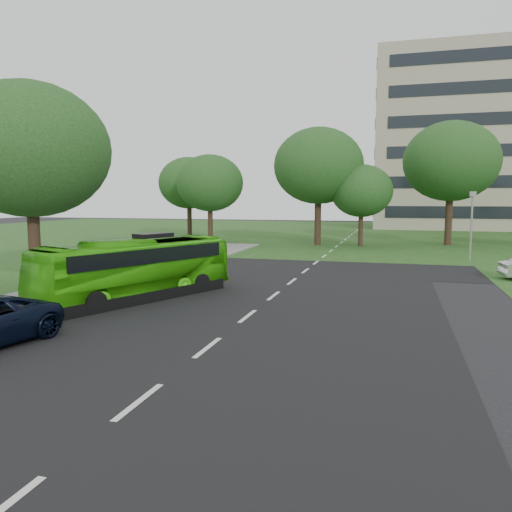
# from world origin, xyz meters

# --- Properties ---
(ground) EXTENTS (160.00, 160.00, 0.00)m
(ground) POSITION_xyz_m (0.00, 0.00, 0.00)
(ground) COLOR black
(ground) RESTS_ON ground
(street_surfaces) EXTENTS (120.00, 120.00, 0.15)m
(street_surfaces) POSITION_xyz_m (-0.38, 22.75, 0.03)
(street_surfaces) COLOR black
(street_surfaces) RESTS_ON ground
(tree_park_a) EXTENTS (6.40, 6.40, 8.50)m
(tree_park_a) POSITION_xyz_m (-12.22, 26.22, 5.77)
(tree_park_a) COLOR black
(tree_park_a) RESTS_ON ground
(tree_park_b) EXTENTS (8.23, 8.23, 10.79)m
(tree_park_b) POSITION_xyz_m (-1.91, 27.15, 7.28)
(tree_park_b) COLOR black
(tree_park_b) RESTS_ON ground
(tree_park_c) EXTENTS (5.52, 5.52, 7.33)m
(tree_park_c) POSITION_xyz_m (2.04, 26.74, 4.97)
(tree_park_c) COLOR black
(tree_park_c) RESTS_ON ground
(tree_park_d) EXTENTS (8.56, 8.56, 11.32)m
(tree_park_d) POSITION_xyz_m (9.77, 30.19, 7.66)
(tree_park_d) COLOR black
(tree_park_d) RESTS_ON ground
(tree_park_f) EXTENTS (6.59, 6.59, 8.80)m
(tree_park_f) POSITION_xyz_m (-16.81, 31.83, 5.99)
(tree_park_f) COLOR black
(tree_park_f) RESTS_ON ground
(tree_side_near) EXTENTS (7.17, 7.17, 9.53)m
(tree_side_near) POSITION_xyz_m (-10.96, 0.25, 6.47)
(tree_side_near) COLOR black
(tree_side_near) RESTS_ON ground
(bus) EXTENTS (5.66, 9.40, 2.59)m
(bus) POSITION_xyz_m (-5.50, -0.13, 1.29)
(bus) COLOR #3CBB10
(bus) RESTS_ON ground
(camera_pole) EXTENTS (0.49, 0.46, 4.78)m
(camera_pole) POSITION_xyz_m (10.06, 17.59, 3.08)
(camera_pole) COLOR gray
(camera_pole) RESTS_ON ground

